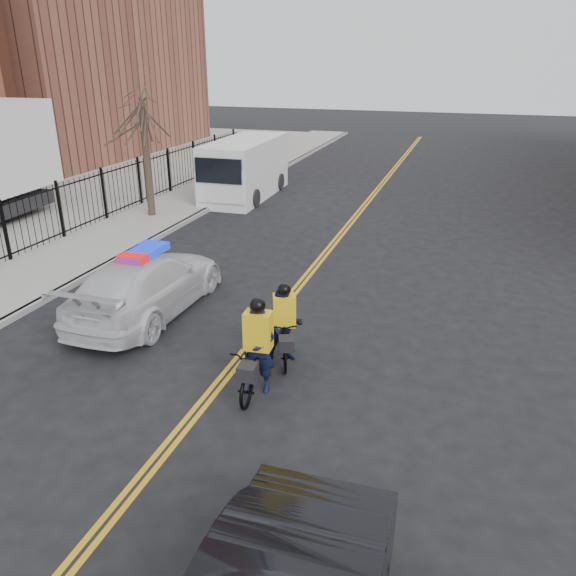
# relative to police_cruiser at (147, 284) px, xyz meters

# --- Properties ---
(ground) EXTENTS (120.00, 120.00, 0.00)m
(ground) POSITION_rel_police_cruiser_xyz_m (3.06, -2.23, -0.76)
(ground) COLOR black
(ground) RESTS_ON ground
(center_line_left) EXTENTS (0.10, 60.00, 0.01)m
(center_line_left) POSITION_rel_police_cruiser_xyz_m (2.98, 5.77, -0.75)
(center_line_left) COLOR gold
(center_line_left) RESTS_ON ground
(center_line_right) EXTENTS (0.10, 60.00, 0.01)m
(center_line_right) POSITION_rel_police_cruiser_xyz_m (3.14, 5.77, -0.75)
(center_line_right) COLOR gold
(center_line_right) RESTS_ON ground
(sidewalk) EXTENTS (3.00, 60.00, 0.15)m
(sidewalk) POSITION_rel_police_cruiser_xyz_m (-4.44, 5.77, -0.68)
(sidewalk) COLOR #999690
(sidewalk) RESTS_ON ground
(curb) EXTENTS (0.20, 60.00, 0.15)m
(curb) POSITION_rel_police_cruiser_xyz_m (-2.94, 5.77, -0.68)
(curb) COLOR #999690
(curb) RESTS_ON ground
(iron_fence) EXTENTS (0.12, 28.00, 2.00)m
(iron_fence) POSITION_rel_police_cruiser_xyz_m (-5.94, 5.77, 0.24)
(iron_fence) COLOR black
(iron_fence) RESTS_ON ground
(warehouse_far) EXTENTS (14.00, 18.00, 14.00)m
(warehouse_far) POSITION_rel_police_cruiser_xyz_m (-19.94, 21.77, 6.24)
(warehouse_far) COLOR brown
(warehouse_far) RESTS_ON ground
(street_tree) EXTENTS (3.20, 3.20, 4.80)m
(street_tree) POSITION_rel_police_cruiser_xyz_m (-4.54, 7.77, 2.78)
(street_tree) COLOR #392B22
(street_tree) RESTS_ON sidewalk
(police_cruiser) EXTENTS (2.17, 5.20, 1.66)m
(police_cruiser) POSITION_rel_police_cruiser_xyz_m (0.00, 0.00, 0.00)
(police_cruiser) COLOR silver
(police_cruiser) RESTS_ON ground
(cargo_van) EXTENTS (2.49, 6.11, 2.53)m
(cargo_van) POSITION_rel_police_cruiser_xyz_m (-2.44, 12.25, 0.48)
(cargo_van) COLOR white
(cargo_van) RESTS_ON ground
(cyclist_near) EXTENTS (0.83, 2.00, 1.92)m
(cyclist_near) POSITION_rel_police_cruiser_xyz_m (3.88, -2.47, -0.09)
(cyclist_near) COLOR black
(cyclist_near) RESTS_ON ground
(cyclist_far) EXTENTS (1.09, 1.78, 1.75)m
(cyclist_far) POSITION_rel_police_cruiser_xyz_m (3.98, -1.24, -0.07)
(cyclist_far) COLOR black
(cyclist_far) RESTS_ON ground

